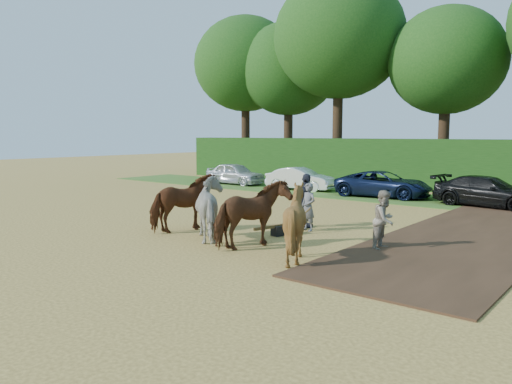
% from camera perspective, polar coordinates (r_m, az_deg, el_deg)
% --- Properties ---
extents(ground, '(120.00, 120.00, 0.00)m').
position_cam_1_polar(ground, '(12.54, 8.84, -8.67)').
color(ground, gold).
rests_on(ground, ground).
extents(earth_strip, '(4.50, 17.00, 0.05)m').
position_cam_1_polar(earth_strip, '(18.36, 24.11, -4.20)').
color(earth_strip, '#472D1C').
rests_on(earth_strip, ground).
extents(grass_verge, '(50.00, 5.00, 0.03)m').
position_cam_1_polar(grass_verge, '(25.43, 24.94, -1.38)').
color(grass_verge, '#38601E').
rests_on(grass_verge, ground).
extents(hedgerow, '(46.00, 1.60, 3.00)m').
position_cam_1_polar(hedgerow, '(29.66, 27.22, 2.45)').
color(hedgerow, '#14380F').
rests_on(hedgerow, ground).
extents(spectator_near, '(0.67, 0.85, 1.70)m').
position_cam_1_polar(spectator_near, '(14.76, 14.47, -3.10)').
color(spectator_near, '#BAA992').
rests_on(spectator_near, ground).
extents(spectator_far, '(0.80, 1.21, 1.91)m').
position_cam_1_polar(spectator_far, '(17.72, 5.73, -0.97)').
color(spectator_far, '#252732').
rests_on(spectator_far, ground).
extents(plough_team, '(6.77, 4.73, 1.97)m').
position_cam_1_polar(plough_team, '(15.06, -2.38, -2.22)').
color(plough_team, '#5E2A17').
rests_on(plough_team, ground).
extents(treeline, '(48.70, 10.60, 14.21)m').
position_cam_1_polar(treeline, '(33.57, 26.17, 15.72)').
color(treeline, '#382616').
rests_on(treeline, ground).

